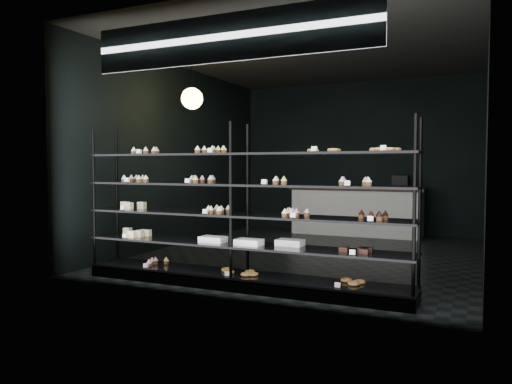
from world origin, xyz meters
TOP-DOWN VIEW (x-y plane):
  - room at (0.00, 0.00)m, footprint 5.01×6.01m
  - display_shelf at (-0.11, -2.45)m, footprint 4.00×0.50m
  - signage at (0.00, -2.93)m, footprint 3.30×0.05m
  - pendant_lamp at (-1.63, -0.98)m, footprint 0.33×0.33m
  - service_counter at (0.14, 2.50)m, footprint 2.69×0.65m

SIDE VIEW (x-z plane):
  - service_counter at x=0.14m, z-range -0.11..1.12m
  - display_shelf at x=-0.11m, z-range -0.33..1.58m
  - room at x=0.00m, z-range 0.00..3.20m
  - pendant_lamp at x=-1.63m, z-range 2.00..2.90m
  - signage at x=0.00m, z-range 2.50..3.00m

